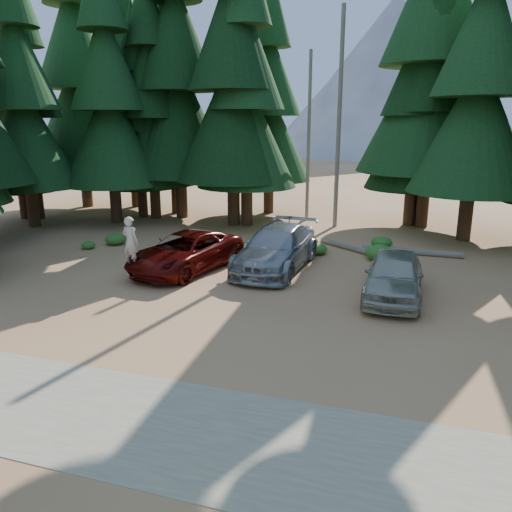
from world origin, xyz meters
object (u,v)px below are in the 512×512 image
at_px(silver_minivan_right, 394,275).
at_px(log_left, 270,244).
at_px(frisbee_player, 130,242).
at_px(silver_minivan_center, 277,248).
at_px(log_mid, 346,246).
at_px(red_pickup, 186,252).
at_px(log_right, 411,252).

bearing_deg(silver_minivan_right, log_left, 137.39).
relative_size(silver_minivan_right, frisbee_player, 2.46).
distance_m(silver_minivan_center, frisbee_player, 5.93).
xyz_separation_m(frisbee_player, log_mid, (7.21, 7.52, -1.44)).
bearing_deg(log_left, log_mid, -13.36).
relative_size(red_pickup, log_right, 1.23).
height_order(silver_minivan_center, log_left, silver_minivan_center).
xyz_separation_m(frisbee_player, log_left, (3.62, 6.76, -1.41)).
relative_size(silver_minivan_center, silver_minivan_right, 1.27).
relative_size(frisbee_player, log_mid, 0.59).
bearing_deg(log_left, frisbee_player, -143.44).
height_order(silver_minivan_right, log_mid, silver_minivan_right).
height_order(red_pickup, silver_minivan_right, silver_minivan_right).
distance_m(silver_minivan_right, log_mid, 6.89).
bearing_deg(red_pickup, log_mid, 56.12).
distance_m(frisbee_player, log_right, 12.70).
height_order(silver_minivan_center, log_mid, silver_minivan_center).
bearing_deg(red_pickup, log_right, 44.12).
bearing_deg(red_pickup, silver_minivan_center, 33.87).
bearing_deg(silver_minivan_right, frisbee_player, -173.06).
height_order(frisbee_player, log_mid, frisbee_player).
distance_m(red_pickup, log_mid, 8.08).
distance_m(red_pickup, log_right, 10.41).
bearing_deg(log_left, log_right, -19.87).
bearing_deg(silver_minivan_right, log_mid, 111.43).
bearing_deg(frisbee_player, log_left, -107.75).
xyz_separation_m(silver_minivan_right, frisbee_player, (-9.68, -1.13, 0.76)).
bearing_deg(silver_minivan_right, log_right, 85.34).
xyz_separation_m(log_mid, log_right, (3.02, -0.13, 0.01)).
bearing_deg(log_mid, frisbee_player, -97.12).
bearing_deg(log_mid, log_right, 34.16).
distance_m(frisbee_player, log_left, 7.80).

